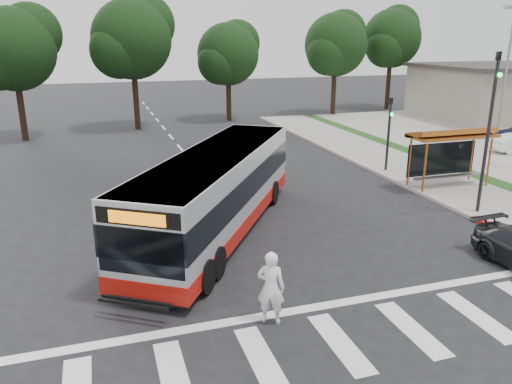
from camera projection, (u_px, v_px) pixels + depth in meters
name	position (u px, v px, depth m)	size (l,w,h in m)	color
ground	(271.00, 259.00, 16.52)	(140.00, 140.00, 0.00)	black
sidewalk_east	(413.00, 171.00, 26.98)	(4.00, 40.00, 0.12)	gray
curb_east	(381.00, 174.00, 26.39)	(0.30, 40.00, 0.15)	#9E9991
commercial_building	(505.00, 93.00, 44.61)	(14.00, 10.00, 4.40)	#A19587
building_roof_cap	(509.00, 66.00, 43.90)	(14.60, 10.60, 0.30)	#383330
crosswalk_ladder	(340.00, 343.00, 11.98)	(18.00, 2.60, 0.01)	silver
bus_shelter	(450.00, 140.00, 23.61)	(4.20, 1.60, 2.86)	#9E521A
traffic_signal_ne_tall	(490.00, 121.00, 19.52)	(0.18, 0.37, 6.50)	black
traffic_signal_ne_short	(389.00, 127.00, 26.30)	(0.18, 0.37, 4.00)	black
lot_light_mid	(509.00, 52.00, 36.30)	(1.90, 0.35, 9.01)	gray
tree_ne_a	(336.00, 44.00, 44.80)	(6.16, 5.74, 9.30)	black
tree_ne_b	(392.00, 37.00, 48.50)	(6.16, 5.74, 10.02)	black
tree_north_a	(133.00, 38.00, 37.57)	(6.60, 6.15, 10.17)	black
tree_north_b	(229.00, 53.00, 42.09)	(5.72, 5.33, 8.43)	black
tree_north_c	(14.00, 48.00, 33.60)	(6.16, 5.74, 9.30)	black
transit_bus	(217.00, 193.00, 18.31)	(2.56, 11.83, 3.06)	#B6B8BB
pedestrian	(271.00, 287.00, 12.59)	(0.72, 0.47, 1.97)	white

